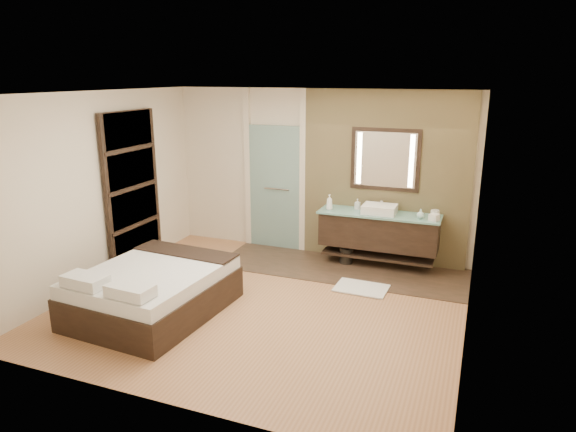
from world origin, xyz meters
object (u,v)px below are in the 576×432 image
at_px(vanity, 379,231).
at_px(bed, 153,291).
at_px(mirror_unit, 385,160).
at_px(waste_bin, 346,256).

bearing_deg(vanity, bed, -131.00).
bearing_deg(bed, mirror_unit, 55.24).
bearing_deg(mirror_unit, waste_bin, -147.62).
xyz_separation_m(vanity, bed, (-2.29, -2.64, -0.28)).
bearing_deg(waste_bin, vanity, 8.01).
bearing_deg(bed, vanity, 52.80).
distance_m(mirror_unit, waste_bin, 1.62).
xyz_separation_m(mirror_unit, waste_bin, (-0.48, -0.31, -1.52)).
height_order(mirror_unit, waste_bin, mirror_unit).
distance_m(bed, waste_bin, 3.15).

